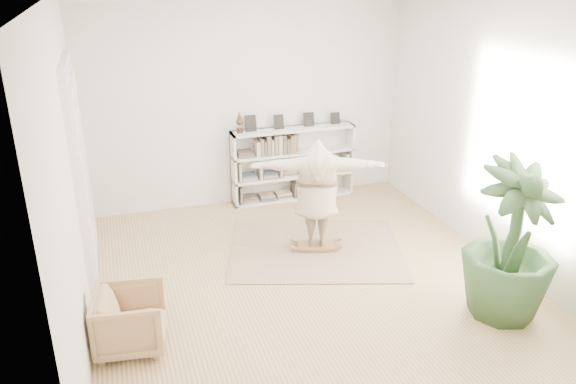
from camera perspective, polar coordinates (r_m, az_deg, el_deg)
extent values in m
plane|color=#95724D|center=(7.59, 1.95, -8.97)|extent=(6.00, 6.00, 0.00)
plane|color=silver|center=(9.62, -4.10, 9.27)|extent=(5.50, 0.00, 5.50)
plane|color=silver|center=(4.38, 15.90, -7.58)|extent=(5.50, 0.00, 5.50)
plane|color=silver|center=(6.47, -21.36, 1.47)|extent=(0.00, 6.00, 6.00)
plane|color=silver|center=(8.18, 20.64, 5.65)|extent=(0.00, 6.00, 6.00)
cube|color=white|center=(7.83, -20.38, 1.91)|extent=(0.08, 1.78, 2.92)
cube|color=silver|center=(7.45, -20.27, 0.93)|extent=(0.06, 0.78, 2.80)
cube|color=silver|center=(8.21, -20.20, 2.83)|extent=(0.06, 0.78, 2.80)
cube|color=silver|center=(9.68, -5.53, 2.22)|extent=(0.04, 0.35, 1.30)
cube|color=silver|center=(10.33, 6.24, 3.47)|extent=(0.04, 0.35, 1.30)
cube|color=silver|center=(10.09, 0.27, 3.16)|extent=(2.20, 0.04, 1.30)
cube|color=silver|center=(10.18, 0.53, -0.47)|extent=(2.20, 0.35, 0.04)
cube|color=silver|center=(10.03, 0.54, 1.69)|extent=(2.20, 0.35, 0.04)
cube|color=silver|center=(9.89, 0.55, 4.03)|extent=(2.20, 0.35, 0.04)
cube|color=silver|center=(9.77, 0.56, 6.38)|extent=(2.20, 0.35, 0.04)
cube|color=black|center=(9.57, -3.82, 6.87)|extent=(0.18, 0.07, 0.24)
cube|color=black|center=(9.70, -0.94, 7.13)|extent=(0.18, 0.07, 0.24)
cube|color=black|center=(9.87, 2.13, 7.38)|extent=(0.18, 0.07, 0.24)
cube|color=black|center=(10.05, 4.83, 7.58)|extent=(0.18, 0.07, 0.24)
imported|color=tan|center=(6.47, -15.71, -12.38)|extent=(0.84, 0.82, 0.68)
cube|color=tan|center=(8.37, 2.83, -5.78)|extent=(2.99, 2.67, 0.02)
cube|color=brown|center=(8.34, 2.84, -5.37)|extent=(0.59, 0.46, 0.03)
cube|color=brown|center=(8.35, 2.84, -5.59)|extent=(0.35, 0.16, 0.04)
cube|color=brown|center=(8.35, 2.84, -5.59)|extent=(0.35, 0.16, 0.04)
cube|color=brown|center=(8.34, 2.84, -5.37)|extent=(0.21, 0.11, 0.11)
cube|color=brown|center=(8.34, 2.84, -5.37)|extent=(0.21, 0.11, 0.11)
imported|color=#C0A790|center=(7.98, 2.95, 0.11)|extent=(2.05, 1.11, 1.61)
imported|color=#2D4B25|center=(6.97, 21.74, -4.72)|extent=(1.26, 1.26, 1.91)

